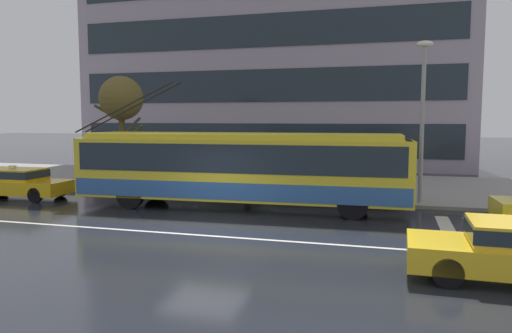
# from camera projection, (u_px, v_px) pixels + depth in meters

# --- Properties ---
(ground_plane) EXTENTS (160.00, 160.00, 0.00)m
(ground_plane) POSITION_uv_depth(u_px,v_px,m) (204.00, 226.00, 15.30)
(ground_plane) COLOR #20232A
(sidewalk_slab) EXTENTS (80.00, 10.00, 0.14)m
(sidewalk_slab) POSITION_uv_depth(u_px,v_px,m) (276.00, 183.00, 24.70)
(sidewalk_slab) COLOR gray
(sidewalk_slab) RESTS_ON ground_plane
(crosswalk_stripe_edge_near) EXTENTS (0.44, 4.40, 0.01)m
(crosswalk_stripe_edge_near) POSITION_uv_depth(u_px,v_px,m) (448.00, 230.00, 14.66)
(crosswalk_stripe_edge_near) COLOR beige
(crosswalk_stripe_edge_near) RESTS_ON ground_plane
(crosswalk_stripe_inner_a) EXTENTS (0.44, 4.40, 0.01)m
(crosswalk_stripe_inner_a) POSITION_uv_depth(u_px,v_px,m) (480.00, 232.00, 14.42)
(crosswalk_stripe_inner_a) COLOR beige
(crosswalk_stripe_inner_a) RESTS_ON ground_plane
(lane_centre_line) EXTENTS (72.00, 0.14, 0.01)m
(lane_centre_line) POSITION_uv_depth(u_px,v_px,m) (189.00, 234.00, 14.15)
(lane_centre_line) COLOR silver
(lane_centre_line) RESTS_ON ground_plane
(trolleybus) EXTENTS (13.02, 3.02, 4.80)m
(trolleybus) POSITION_uv_depth(u_px,v_px,m) (241.00, 167.00, 18.18)
(trolleybus) COLOR yellow
(trolleybus) RESTS_ON ground_plane
(taxi_queued_behind_bus) EXTENTS (4.70, 1.83, 1.39)m
(taxi_queued_behind_bus) POSITION_uv_depth(u_px,v_px,m) (15.00, 182.00, 20.57)
(taxi_queued_behind_bus) COLOR gold
(taxi_queued_behind_bus) RESTS_ON ground_plane
(bus_shelter) EXTENTS (4.28, 1.87, 2.58)m
(bus_shelter) POSITION_uv_depth(u_px,v_px,m) (233.00, 146.00, 22.33)
(bus_shelter) COLOR gray
(bus_shelter) RESTS_ON sidewalk_slab
(pedestrian_at_shelter) EXTENTS (0.43, 0.43, 1.70)m
(pedestrian_at_shelter) POSITION_uv_depth(u_px,v_px,m) (356.00, 173.00, 19.82)
(pedestrian_at_shelter) COLOR #211B2E
(pedestrian_at_shelter) RESTS_ON sidewalk_slab
(pedestrian_approaching_curb) EXTENTS (1.27, 1.27, 1.97)m
(pedestrian_approaching_curb) POSITION_uv_depth(u_px,v_px,m) (249.00, 154.00, 22.44)
(pedestrian_approaching_curb) COLOR #2D2751
(pedestrian_approaching_curb) RESTS_ON sidewalk_slab
(street_lamp) EXTENTS (0.60, 0.32, 6.16)m
(street_lamp) POSITION_uv_depth(u_px,v_px,m) (423.00, 107.00, 18.34)
(street_lamp) COLOR #919598
(street_lamp) RESTS_ON sidewalk_slab
(street_tree_bare) EXTENTS (2.28, 2.09, 5.25)m
(street_tree_bare) POSITION_uv_depth(u_px,v_px,m) (121.00, 100.00, 22.88)
(street_tree_bare) COLOR brown
(street_tree_bare) RESTS_ON sidewalk_slab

